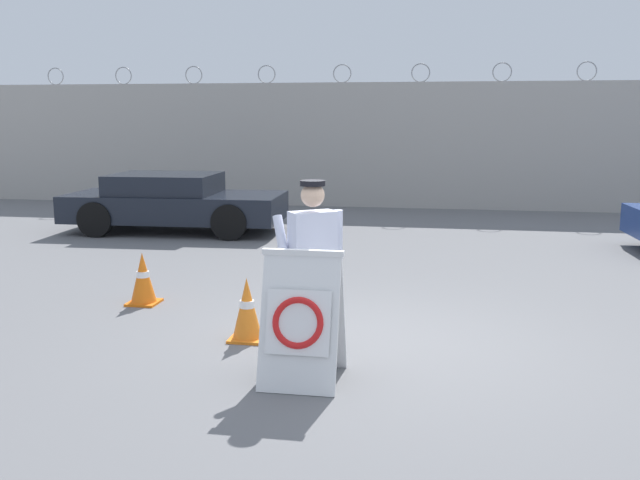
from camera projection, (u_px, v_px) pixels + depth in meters
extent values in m
plane|color=slate|center=(374.00, 346.00, 7.33)|extent=(90.00, 90.00, 0.00)
cube|color=#ADA8A0|center=(419.00, 146.00, 17.87)|extent=(36.00, 0.30, 3.13)
torus|color=gray|center=(56.00, 76.00, 19.22)|extent=(0.47, 0.03, 0.47)
torus|color=gray|center=(124.00, 76.00, 18.89)|extent=(0.47, 0.03, 0.47)
torus|color=gray|center=(194.00, 75.00, 18.56)|extent=(0.47, 0.03, 0.47)
torus|color=gray|center=(267.00, 74.00, 18.22)|extent=(0.47, 0.03, 0.47)
torus|color=gray|center=(342.00, 74.00, 17.89)|extent=(0.47, 0.03, 0.47)
torus|color=gray|center=(421.00, 73.00, 17.56)|extent=(0.47, 0.03, 0.47)
torus|color=gray|center=(502.00, 72.00, 17.22)|extent=(0.47, 0.03, 0.47)
torus|color=gray|center=(587.00, 71.00, 16.89)|extent=(0.47, 0.03, 0.47)
cube|color=white|center=(299.00, 324.00, 6.14)|extent=(0.69, 0.40, 1.15)
cube|color=white|center=(307.00, 312.00, 6.49)|extent=(0.69, 0.40, 1.15)
cube|color=white|center=(303.00, 253.00, 6.22)|extent=(0.73, 0.06, 0.05)
cube|color=white|center=(298.00, 322.00, 6.10)|extent=(0.56, 0.19, 0.54)
torus|color=red|center=(298.00, 323.00, 6.09)|extent=(0.45, 0.19, 0.44)
cylinder|color=black|center=(321.00, 319.00, 6.85)|extent=(0.15, 0.15, 0.83)
cylinder|color=black|center=(304.00, 321.00, 6.77)|extent=(0.15, 0.15, 0.83)
cube|color=silver|center=(313.00, 245.00, 6.68)|extent=(0.48, 0.43, 0.64)
sphere|color=#DBB293|center=(313.00, 195.00, 6.60)|extent=(0.22, 0.22, 0.22)
cylinder|color=silver|center=(338.00, 241.00, 6.79)|extent=(0.09, 0.09, 0.60)
cylinder|color=silver|center=(283.00, 247.00, 6.66)|extent=(0.27, 0.33, 0.59)
cylinder|color=black|center=(313.00, 183.00, 6.58)|extent=(0.23, 0.23, 0.05)
cube|color=orange|center=(144.00, 302.00, 8.97)|extent=(0.37, 0.37, 0.03)
cone|color=orange|center=(143.00, 277.00, 8.91)|extent=(0.32, 0.32, 0.62)
cylinder|color=white|center=(143.00, 275.00, 8.90)|extent=(0.16, 0.16, 0.09)
cube|color=orange|center=(248.00, 338.00, 7.53)|extent=(0.36, 0.36, 0.03)
cone|color=orange|center=(247.00, 308.00, 7.48)|extent=(0.31, 0.31, 0.64)
cylinder|color=white|center=(247.00, 305.00, 7.47)|extent=(0.15, 0.15, 0.09)
cylinder|color=black|center=(250.00, 210.00, 15.07)|extent=(0.70, 0.23, 0.69)
cylinder|color=black|center=(229.00, 222.00, 13.41)|extent=(0.70, 0.23, 0.69)
cylinder|color=black|center=(130.00, 208.00, 15.42)|extent=(0.70, 0.23, 0.69)
cylinder|color=black|center=(95.00, 219.00, 13.76)|extent=(0.70, 0.23, 0.69)
cube|color=black|center=(176.00, 207.00, 14.39)|extent=(4.36, 1.98, 0.53)
cube|color=black|center=(165.00, 184.00, 14.33)|extent=(2.12, 1.71, 0.40)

